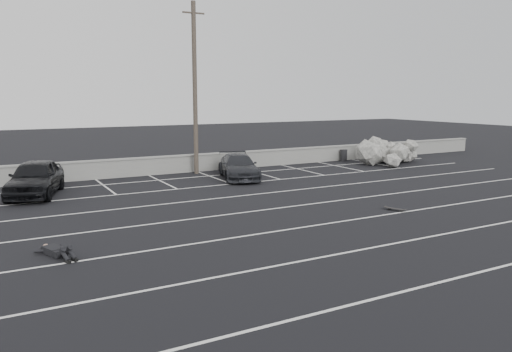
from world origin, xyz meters
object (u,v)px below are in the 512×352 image
skateboard (395,209)px  riprap_pile (387,154)px  person (53,247)px  car_left (35,178)px  utility_pole (195,88)px  car_right (239,166)px  trash_bin (344,155)px

skateboard → riprap_pile: bearing=26.6°
riprap_pile → person: size_ratio=2.45×
car_left → utility_pole: utility_pole is taller
car_left → person: (-0.41, -9.66, -0.61)m
car_right → trash_bin: 10.33m
utility_pole → riprap_pile: utility_pole is taller
riprap_pile → car_left: bearing=-178.7°
riprap_pile → person: (-22.47, -10.16, -0.43)m
car_right → utility_pole: size_ratio=0.47×
trash_bin → person: 24.18m
car_left → skateboard: size_ratio=6.12×
car_left → person: bearing=-74.6°
utility_pole → person: size_ratio=4.19×
car_right → trash_bin: car_right is taller
utility_pole → skateboard: utility_pole is taller
riprap_pile → skateboard: riprap_pile is taller
utility_pole → riprap_pile: size_ratio=1.71×
trash_bin → skateboard: bearing=-120.8°
riprap_pile → person: 24.66m
car_right → person: bearing=-121.8°
trash_bin → utility_pole: bearing=-178.3°
utility_pole → person: bearing=-127.6°
car_left → utility_pole: 10.23m
riprap_pile → skateboard: size_ratio=7.21×
person → utility_pole: bearing=32.7°
car_right → trash_bin: size_ratio=5.75×
trash_bin → person: (-20.68, -12.53, -0.19)m
car_left → car_right: size_ratio=1.06×
trash_bin → person: size_ratio=0.34×
car_right → skateboard: car_right is taller
car_right → skateboard: 10.31m
car_right → riprap_pile: (11.64, 0.71, -0.02)m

